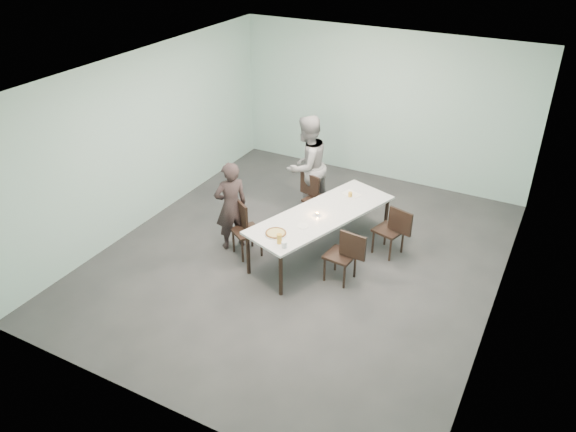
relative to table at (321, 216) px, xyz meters
The scene contains 16 objects.
ground 0.77m from the table, 132.43° to the right, with size 7.00×7.00×0.00m, color #333335.
room_shell 1.37m from the table, 132.43° to the right, with size 6.02×7.02×3.01m.
table is the anchor object (origin of this frame).
chair_near_left 1.25m from the table, 154.28° to the right, with size 0.64×0.58×0.87m.
chair_far_left 1.11m from the table, 121.35° to the left, with size 0.65×0.52×0.87m.
chair_near_right 0.85m from the table, 38.93° to the right, with size 0.63×0.46×0.87m.
chair_far_right 1.17m from the table, 26.06° to the left, with size 0.65×0.52×0.87m.
diner_near 1.47m from the table, 160.48° to the right, with size 0.56×0.37×1.53m, color black.
diner_far 1.43m from the table, 126.02° to the left, with size 0.90×0.70×1.86m, color gray.
pizza 0.95m from the table, 110.64° to the right, with size 0.34×0.34×0.04m.
side_plate 0.50m from the table, 99.53° to the right, with size 0.18×0.18×0.01m, color white.
beer_glass 1.10m from the table, 98.89° to the right, with size 0.08×0.08×0.15m, color gold.
water_tumbler 1.15m from the table, 92.78° to the right, with size 0.08×0.08×0.09m, color silver.
tealight 0.12m from the table, 113.93° to the right, with size 0.06×0.06×0.05m.
amber_tumbler 0.77m from the table, 76.18° to the left, with size 0.07×0.07×0.08m, color gold.
menu 0.85m from the table, 78.24° to the left, with size 0.30×0.22×0.01m, color silver.
Camera 1 is at (3.38, -6.83, 5.13)m, focal length 35.00 mm.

